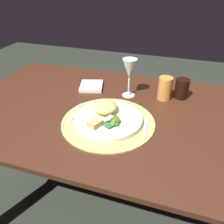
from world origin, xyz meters
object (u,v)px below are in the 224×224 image
object	(u,v)px
napkin	(91,86)
spoon	(146,124)
dining_table	(112,141)
fork	(75,114)
wine_glass	(130,70)
amber_tumbler	(165,88)
dark_tumbler	(182,89)
dinner_plate	(108,119)

from	to	relation	value
napkin	spoon	bearing A→B (deg)	-36.86
dining_table	spoon	bearing A→B (deg)	-24.60
fork	wine_glass	xyz separation A→B (m)	(0.17, 0.25, 0.13)
napkin	amber_tumbler	xyz separation A→B (m)	(0.38, -0.00, 0.05)
spoon	napkin	distance (m)	0.42
spoon	amber_tumbler	xyz separation A→B (m)	(0.04, 0.25, 0.05)
dining_table	fork	distance (m)	0.25
spoon	dark_tumbler	distance (m)	0.31
dinner_plate	wine_glass	size ratio (longest dim) A/B	1.48
spoon	amber_tumbler	distance (m)	0.26
wine_glass	amber_tumbler	world-z (taller)	wine_glass
fork	dinner_plate	bearing A→B (deg)	-1.29
fork	amber_tumbler	distance (m)	0.44
fork	napkin	world-z (taller)	napkin
spoon	napkin	bearing A→B (deg)	143.14
fork	dark_tumbler	bearing A→B (deg)	36.11
dining_table	spoon	distance (m)	0.26
dinner_plate	spoon	world-z (taller)	dinner_plate
dining_table	napkin	world-z (taller)	napkin
dining_table	spoon	xyz separation A→B (m)	(0.16, -0.07, 0.19)
dinner_plate	fork	bearing A→B (deg)	178.71
spoon	napkin	world-z (taller)	napkin
dark_tumbler	spoon	bearing A→B (deg)	-112.08
fork	napkin	size ratio (longest dim) A/B	1.22
amber_tumbler	dark_tumbler	distance (m)	0.08
napkin	dark_tumbler	world-z (taller)	dark_tumbler
dining_table	wine_glass	distance (m)	0.35
napkin	dark_tumbler	xyz separation A→B (m)	(0.45, 0.03, 0.04)
spoon	napkin	xyz separation A→B (m)	(-0.34, 0.25, 0.00)
dining_table	napkin	bearing A→B (deg)	134.30
napkin	dinner_plate	bearing A→B (deg)	-55.94
dinner_plate	napkin	distance (m)	0.33
wine_glass	amber_tumbler	distance (m)	0.19
dinner_plate	spoon	size ratio (longest dim) A/B	2.08
dining_table	dark_tumbler	world-z (taller)	dark_tumbler
amber_tumbler	dark_tumbler	xyz separation A→B (m)	(0.08, 0.04, -0.01)
dinner_plate	wine_glass	distance (m)	0.28
dining_table	amber_tumbler	xyz separation A→B (m)	(0.20, 0.17, 0.23)
dinner_plate	amber_tumbler	distance (m)	0.33
fork	dark_tumbler	size ratio (longest dim) A/B	1.63
fork	spoon	distance (m)	0.30
napkin	wine_glass	size ratio (longest dim) A/B	0.68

